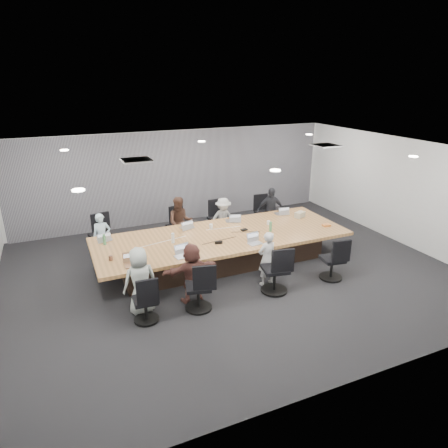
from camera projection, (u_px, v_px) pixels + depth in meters
name	position (u px, v px, depth m)	size (l,w,h in m)	color
floor	(231.00, 272.00, 9.32)	(10.00, 8.00, 0.00)	black
ceiling	(232.00, 152.00, 8.35)	(10.00, 8.00, 0.00)	white
wall_back	(177.00, 176.00, 12.28)	(10.00, 2.80, 0.00)	silver
wall_front	(354.00, 302.00, 5.40)	(10.00, 2.80, 0.00)	silver
wall_right	(400.00, 191.00, 10.71)	(8.00, 2.80, 0.00)	silver
curtain	(178.00, 177.00, 12.21)	(9.80, 0.04, 2.80)	gray
conference_table	(222.00, 248.00, 9.61)	(6.00, 2.20, 0.74)	#302118
chair_0	(101.00, 238.00, 10.08)	(0.59, 0.59, 0.88)	black
chair_1	(177.00, 229.00, 10.85)	(0.53, 0.53, 0.78)	black
chair_2	(218.00, 222.00, 11.29)	(0.58, 0.58, 0.85)	black
chair_3	(264.00, 215.00, 11.85)	(0.55, 0.55, 0.82)	black
chair_4	(145.00, 304.00, 7.31)	(0.49, 0.49, 0.73)	black
chair_5	(198.00, 290.00, 7.68)	(0.55, 0.55, 0.82)	black
chair_6	(275.00, 273.00, 8.31)	(0.59, 0.59, 0.88)	black
chair_7	(332.00, 262.00, 8.87)	(0.54, 0.54, 0.80)	black
person_0	(102.00, 237.00, 9.73)	(0.44, 0.29, 1.20)	silver
laptop_0	(105.00, 239.00, 9.20)	(0.31, 0.21, 0.02)	#B2B2B7
person_1	(180.00, 223.00, 10.44)	(0.67, 0.52, 1.38)	#3D261E
laptop_1	(187.00, 227.00, 9.95)	(0.32, 0.22, 0.02)	#B2B2B7
person_2	(223.00, 219.00, 10.93)	(0.78, 0.45, 1.21)	#9E9E9E
laptop_2	(232.00, 221.00, 10.41)	(0.31, 0.21, 0.02)	#B2B2B7
person_3	(270.00, 210.00, 11.46)	(0.79, 0.33, 1.34)	#26282E
laptop_3	(280.00, 213.00, 10.96)	(0.31, 0.21, 0.02)	#B2B2B7
person_4	(140.00, 281.00, 7.51)	(0.65, 0.42, 1.33)	#A2AAA3
laptop_4	(134.00, 265.00, 7.95)	(0.35, 0.24, 0.02)	#8C6647
person_5	(192.00, 273.00, 7.91)	(1.15, 0.37, 1.24)	brown
laptop_5	(183.00, 256.00, 8.34)	(0.34, 0.23, 0.02)	#B2B2B7
person_6	(267.00, 259.00, 8.55)	(0.45, 0.29, 1.22)	#B9B9B9
laptop_6	(255.00, 244.00, 8.98)	(0.31, 0.21, 0.02)	#B2B2B7
bottle_green_left	(104.00, 240.00, 8.90)	(0.07, 0.07, 0.24)	#488A56
bottle_green_right	(270.00, 227.00, 9.68)	(0.07, 0.07, 0.24)	#488A56
bottle_clear	(173.00, 238.00, 9.00)	(0.07, 0.07, 0.23)	silver
cup_white_far	(211.00, 226.00, 9.90)	(0.09, 0.09, 0.11)	white
cup_white_near	(268.00, 223.00, 10.15)	(0.08, 0.08, 0.10)	white
mug_brown	(111.00, 258.00, 8.17)	(0.08, 0.08, 0.10)	brown
mic_left	(190.00, 247.00, 8.76)	(0.13, 0.09, 0.03)	black
mic_right	(244.00, 230.00, 9.78)	(0.16, 0.10, 0.03)	black
stapler	(219.00, 242.00, 8.97)	(0.17, 0.04, 0.07)	black
canvas_bag	(300.00, 215.00, 10.67)	(0.28, 0.17, 0.15)	#BDB193
snack_packet	(326.00, 225.00, 10.06)	(0.20, 0.13, 0.04)	orange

